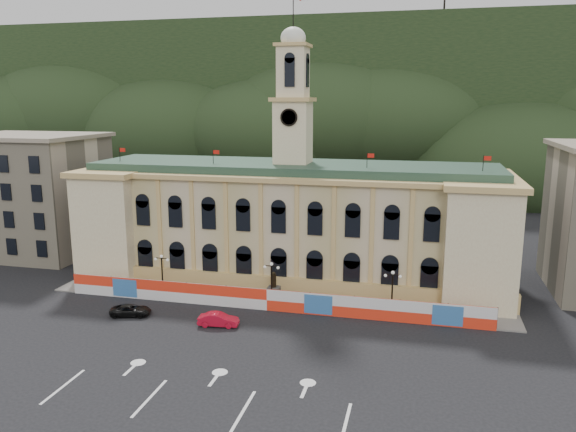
% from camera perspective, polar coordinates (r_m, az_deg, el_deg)
% --- Properties ---
extents(ground, '(260.00, 260.00, 0.00)m').
position_cam_1_polar(ground, '(52.55, -6.74, -15.25)').
color(ground, black).
rests_on(ground, ground).
extents(lane_markings, '(26.00, 10.00, 0.02)m').
position_cam_1_polar(lane_markings, '(48.46, -8.89, -17.78)').
color(lane_markings, white).
rests_on(lane_markings, ground).
extents(hill_ridge, '(230.00, 80.00, 64.00)m').
position_cam_1_polar(hill_ridge, '(166.67, 8.01, 10.14)').
color(hill_ridge, black).
rests_on(hill_ridge, ground).
extents(city_hall, '(56.20, 17.60, 37.10)m').
position_cam_1_polar(city_hall, '(75.06, 0.43, -0.52)').
color(city_hall, '#C6B48E').
rests_on(city_hall, ground).
extents(side_building_left, '(21.00, 17.00, 18.60)m').
position_cam_1_polar(side_building_left, '(96.75, -24.73, 2.06)').
color(side_building_left, '#C2B495').
rests_on(side_building_left, ground).
extents(hoarding_fence, '(50.00, 0.44, 2.50)m').
position_cam_1_polar(hoarding_fence, '(65.18, -2.08, -8.49)').
color(hoarding_fence, red).
rests_on(hoarding_fence, ground).
extents(pavement, '(56.00, 5.50, 0.16)m').
position_cam_1_polar(pavement, '(68.02, -1.50, -8.65)').
color(pavement, slate).
rests_on(pavement, ground).
extents(statue, '(1.40, 1.40, 3.72)m').
position_cam_1_polar(statue, '(67.87, -1.45, -7.71)').
color(statue, '#595651').
rests_on(statue, ground).
extents(lamp_left, '(1.96, 0.44, 5.15)m').
position_cam_1_polar(lamp_left, '(71.19, -12.67, -5.47)').
color(lamp_left, black).
rests_on(lamp_left, ground).
extents(lamp_center, '(1.96, 0.44, 5.15)m').
position_cam_1_polar(lamp_center, '(66.35, -1.69, -6.45)').
color(lamp_center, black).
rests_on(lamp_center, ground).
extents(lamp_right, '(1.96, 0.44, 5.15)m').
position_cam_1_polar(lamp_right, '(64.26, 10.54, -7.26)').
color(lamp_right, black).
rests_on(lamp_right, ground).
extents(red_sedan, '(2.52, 4.69, 1.43)m').
position_cam_1_polar(red_sedan, '(61.42, -7.08, -10.41)').
color(red_sedan, '#B70D22').
rests_on(red_sedan, ground).
extents(black_suv, '(4.31, 5.53, 1.25)m').
position_cam_1_polar(black_suv, '(66.14, -15.69, -9.21)').
color(black_suv, black).
rests_on(black_suv, ground).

